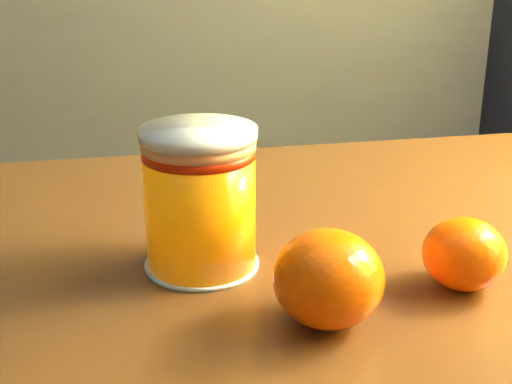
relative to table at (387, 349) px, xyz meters
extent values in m
cube|color=brown|center=(0.00, 0.00, 0.07)|extent=(0.93, 0.65, 0.04)
cylinder|color=orange|center=(-0.16, 0.02, 0.14)|extent=(0.09, 0.09, 0.10)
cylinder|color=#FFA168|center=(-0.16, 0.02, 0.19)|extent=(0.09, 0.09, 0.01)
cylinder|color=silver|center=(-0.16, 0.02, 0.20)|extent=(0.09, 0.09, 0.01)
ellipsoid|color=#FF5905|center=(-0.08, -0.09, 0.12)|extent=(0.10, 0.10, 0.07)
ellipsoid|color=#FF5905|center=(0.03, -0.06, 0.12)|extent=(0.08, 0.08, 0.05)
camera|label=1|loc=(-0.22, -0.50, 0.35)|focal=50.00mm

